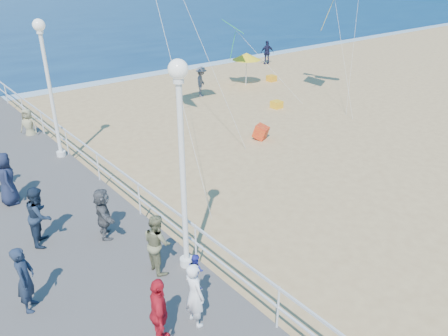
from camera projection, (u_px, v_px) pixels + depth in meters
ground at (320, 211)px, 14.58m from camera, size 160.00×160.00×0.00m
surf_line at (79, 86)px, 29.00m from camera, size 160.00×1.20×0.04m
boardwalk at (112, 307)px, 10.25m from camera, size 5.00×44.00×0.40m
railing at (195, 233)px, 11.19m from camera, size 0.05×42.00×0.55m
lamp_post_mid at (182, 149)px, 9.98m from camera, size 0.44×0.44×5.32m
lamp_post_far at (48, 76)px, 16.32m from camera, size 0.44×0.44×5.32m
woman_holding_toddler at (194, 294)px, 9.23m from camera, size 0.37×0.57×1.56m
toddler_held at (196, 270)px, 9.22m from camera, size 0.30×0.39×0.80m
spectator_0 at (25, 279)px, 9.62m from camera, size 0.64×0.71×1.63m
spectator_1 at (157, 243)px, 10.90m from camera, size 0.65×0.81×1.59m
spectator_3 at (159, 313)px, 8.68m from camera, size 0.76×1.04×1.64m
spectator_4 at (6, 179)px, 13.90m from camera, size 0.70×0.95×1.77m
spectator_5 at (103, 213)px, 12.23m from camera, size 0.83×1.48×1.52m
spectator_7 at (40, 215)px, 11.95m from camera, size 0.97×1.04×1.72m
beach_walker_a at (201, 82)px, 26.52m from camera, size 1.31×1.31×1.82m
beach_walker_b at (267, 53)px, 34.95m from camera, size 1.17×0.85×1.84m
beach_walker_c at (29, 126)px, 19.72m from camera, size 0.91×0.93×1.62m
box_kite at (261, 133)px, 20.31m from camera, size 0.79×0.87×0.74m
beach_umbrella at (247, 56)px, 28.54m from camera, size 1.90×1.90×2.14m
beach_chair_left at (272, 78)px, 30.25m from camera, size 0.55×0.55×0.40m
beach_chair_right at (277, 104)px, 24.74m from camera, size 0.55×0.55×0.40m
kite_diamond_green at (233, 26)px, 25.82m from camera, size 1.60×1.67×0.70m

